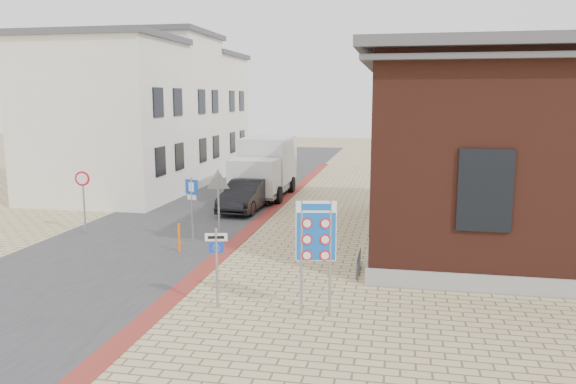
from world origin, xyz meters
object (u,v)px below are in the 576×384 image
Objects in this scene: sedan at (246,195)px; bollard at (179,238)px; border_sign at (316,234)px; parking_sign at (192,199)px; box_truck at (265,167)px; essen_sign at (217,257)px.

sedan is 4.38× the size of bollard.
border_sign reaches higher than bollard.
border_sign is at bearing -32.20° from parking_sign.
box_truck is 2.11× the size of border_sign.
bollard is at bearing 109.14° from essen_sign.
parking_sign is (-0.30, -9.99, 0.01)m from box_truck.
border_sign is at bearing -72.43° from box_truck.
sedan is at bearing 87.69° from bollard.
box_truck is at bearing 88.48° from bollard.
sedan is 12.40m from essen_sign.
box_truck is at bearing 86.58° from essen_sign.
bollard is at bearing 128.22° from border_sign.
essen_sign reaches higher than sedan.
parking_sign is at bearing -91.78° from box_truck.
border_sign is 1.38× the size of essen_sign.
parking_sign is 2.41× the size of bollard.
sedan is 2.13× the size of essen_sign.
essen_sign is at bearing 169.14° from border_sign.
box_truck is (-0.00, 3.88, 0.89)m from sedan.
box_truck is 11.36m from bollard.
essen_sign is 5.57m from bollard.
bollard is (-5.38, 4.69, -1.53)m from border_sign.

